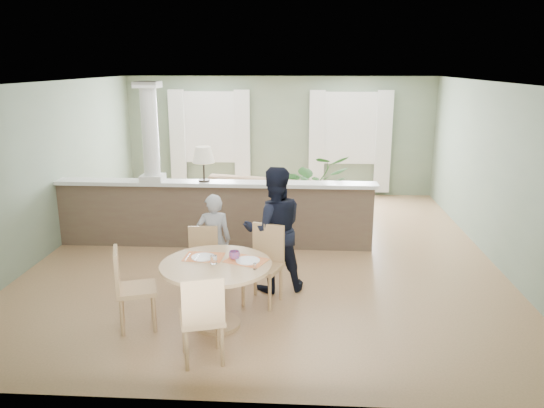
# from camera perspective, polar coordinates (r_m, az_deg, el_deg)

# --- Properties ---
(ground) EXTENTS (8.00, 8.00, 0.00)m
(ground) POSITION_cam_1_polar(r_m,az_deg,el_deg) (8.69, -0.46, -5.09)
(ground) COLOR tan
(ground) RESTS_ON ground
(room_shell) EXTENTS (7.02, 8.02, 2.71)m
(room_shell) POSITION_cam_1_polar(r_m,az_deg,el_deg) (8.87, -0.39, 7.39)
(room_shell) COLOR gray
(room_shell) RESTS_ON ground
(pony_wall) EXTENTS (5.32, 0.38, 2.70)m
(pony_wall) POSITION_cam_1_polar(r_m,az_deg,el_deg) (8.79, -6.81, -0.14)
(pony_wall) COLOR brown
(pony_wall) RESTS_ON ground
(sofa) EXTENTS (2.90, 1.66, 0.80)m
(sofa) POSITION_cam_1_polar(r_m,az_deg,el_deg) (10.21, -2.13, 0.29)
(sofa) COLOR olive
(sofa) RESTS_ON ground
(houseplant) EXTENTS (1.56, 1.46, 1.40)m
(houseplant) POSITION_cam_1_polar(r_m,az_deg,el_deg) (9.79, 4.38, 1.43)
(houseplant) COLOR #2F6729
(houseplant) RESTS_ON ground
(dining_table) EXTENTS (1.28, 1.28, 0.87)m
(dining_table) POSITION_cam_1_polar(r_m,az_deg,el_deg) (6.15, -5.93, -7.72)
(dining_table) COLOR tan
(dining_table) RESTS_ON ground
(chair_far_boy) EXTENTS (0.44, 0.44, 0.90)m
(chair_far_boy) POSITION_cam_1_polar(r_m,az_deg,el_deg) (7.05, -7.45, -5.78)
(chair_far_boy) COLOR tan
(chair_far_boy) RESTS_ON ground
(chair_far_man) EXTENTS (0.57, 0.57, 1.00)m
(chair_far_man) POSITION_cam_1_polar(r_m,az_deg,el_deg) (6.77, -0.80, -6.07)
(chair_far_man) COLOR tan
(chair_far_man) RESTS_ON ground
(chair_near) EXTENTS (0.55, 0.55, 0.97)m
(chair_near) POSITION_cam_1_polar(r_m,az_deg,el_deg) (5.45, -7.49, -11.78)
(chair_near) COLOR tan
(chair_near) RESTS_ON ground
(chair_side) EXTENTS (0.55, 0.55, 0.97)m
(chair_side) POSITION_cam_1_polar(r_m,az_deg,el_deg) (6.30, -15.13, -8.39)
(chair_side) COLOR tan
(chair_side) RESTS_ON ground
(child_person) EXTENTS (0.53, 0.40, 1.29)m
(child_person) POSITION_cam_1_polar(r_m,az_deg,el_deg) (7.25, -6.27, -3.91)
(child_person) COLOR #959599
(child_person) RESTS_ON ground
(man_person) EXTENTS (0.95, 0.81, 1.69)m
(man_person) POSITION_cam_1_polar(r_m,az_deg,el_deg) (7.02, 0.22, -2.75)
(man_person) COLOR black
(man_person) RESTS_ON ground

